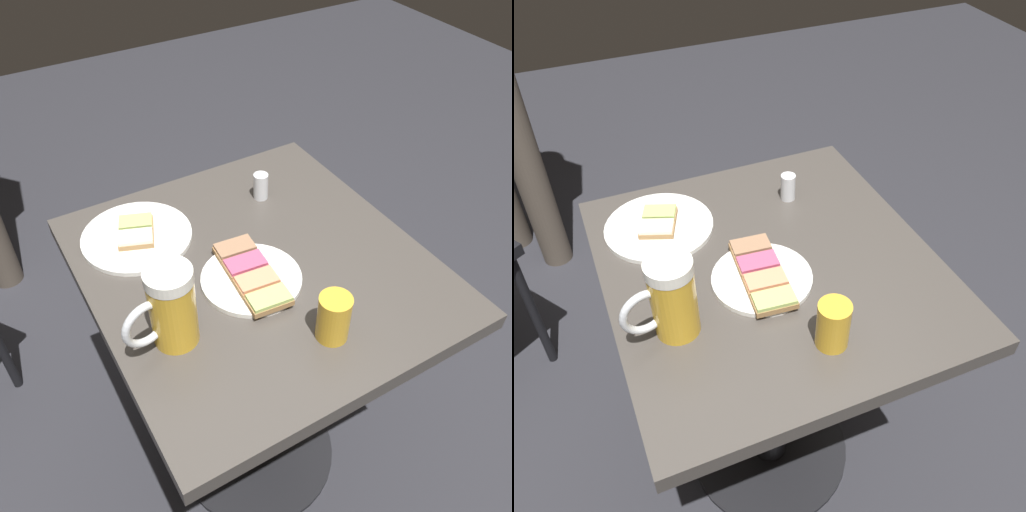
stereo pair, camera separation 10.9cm
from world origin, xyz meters
The scene contains 7 objects.
ground_plane centered at (0.00, 0.00, 0.00)m, with size 6.00×6.00×0.00m, color #28282D.
cafe_table centered at (0.00, 0.00, 0.56)m, with size 0.65×0.71×0.74m.
plate_near centered at (-0.03, -0.04, 0.75)m, with size 0.20×0.21×0.03m.
plate_far centered at (-0.18, 0.19, 0.75)m, with size 0.23×0.23×0.03m.
beer_mug centered at (-0.22, -0.09, 0.82)m, with size 0.14×0.08×0.16m.
beer_glass_small centered at (0.02, -0.23, 0.79)m, with size 0.06×0.06×0.09m, color gold.
salt_shaker centered at (0.12, 0.19, 0.77)m, with size 0.03×0.03×0.06m, color silver.
Camera 2 is at (-0.31, -0.75, 1.50)m, focal length 38.70 mm.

